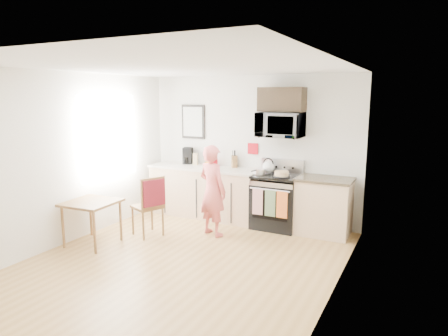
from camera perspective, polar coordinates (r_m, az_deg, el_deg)
The scene contains 28 objects.
floor at distance 5.63m, azimuth -5.85°, elevation -13.22°, with size 4.60×4.60×0.00m, color olive.
back_wall at distance 7.26m, azimuth 3.84°, elevation 2.81°, with size 4.00×0.04×2.60m, color white.
front_wall at distance 3.60m, azimuth -26.58°, elevation -5.92°, with size 4.00×0.04×2.60m, color white.
left_wall at distance 6.55m, azimuth -20.95°, elevation 1.34°, with size 0.04×4.60×2.60m, color white.
right_wall at distance 4.50m, azimuth 15.79°, elevation -2.15°, with size 0.04×4.60×2.60m, color white.
ceiling at distance 5.18m, azimuth -6.39°, elevation 14.22°, with size 4.00×4.60×0.04m, color silver.
window at distance 7.05m, azimuth -16.07°, elevation 4.26°, with size 0.06×1.40×1.50m.
cabinet_left at distance 7.50m, azimuth -2.78°, elevation -3.54°, with size 2.10×0.60×0.90m, color tan.
countertop_left at distance 7.41m, azimuth -2.81°, elevation -0.01°, with size 2.14×0.64×0.04m, color beige.
cabinet_right at distance 6.72m, azimuth 14.05°, elevation -5.49°, with size 0.84×0.60×0.90m, color tan.
countertop_right at distance 6.61m, azimuth 14.23°, elevation -1.56°, with size 0.88×0.64×0.04m, color black.
range at distance 6.91m, azimuth 7.51°, elevation -4.94°, with size 0.76×0.70×1.16m.
microwave at distance 6.79m, azimuth 8.07°, elevation 6.12°, with size 0.76×0.51×0.42m, color silver.
upper_cabinet at distance 6.81m, azimuth 8.28°, elevation 9.67°, with size 0.76×0.35×0.40m, color black.
wall_art at distance 7.75m, azimuth -4.43°, elevation 6.61°, with size 0.50×0.04×0.65m.
wall_trivet at distance 7.23m, azimuth 4.15°, elevation 2.77°, with size 0.20×0.02×0.20m, color #A20D18.
person at distance 6.42m, azimuth -1.66°, elevation -3.24°, with size 0.54×0.35×1.48m, color #E13E3E.
dining_table at distance 6.37m, azimuth -18.41°, elevation -5.22°, with size 0.72×0.72×0.67m.
chair at distance 6.42m, azimuth -10.34°, elevation -4.35°, with size 0.58×0.55×0.99m.
knife_block at distance 7.34m, azimuth 1.47°, elevation 0.94°, with size 0.10×0.14×0.22m, color brown.
utensil_crock at distance 7.48m, azimuth -1.34°, elevation 1.34°, with size 0.12×0.12×0.35m.
fruit_bowl at distance 7.48m, azimuth -2.21°, elevation 0.53°, with size 0.20×0.20×0.09m.
milk_carton at distance 7.62m, azimuth -4.11°, elevation 1.27°, with size 0.08×0.08×0.22m, color #D4BC7F.
coffee_maker at distance 7.78m, azimuth -5.20°, elevation 1.71°, with size 0.24×0.29×0.31m.
bread_bag at distance 7.13m, azimuth -1.97°, elevation 0.16°, with size 0.26×0.12×0.10m, color tan.
cake at distance 6.64m, azimuth 8.23°, elevation -0.86°, with size 0.28×0.28×0.09m.
kettle at distance 6.91m, azimuth 6.34°, elevation 0.20°, with size 0.21×0.21×0.27m.
pot at distance 6.77m, azimuth 5.04°, elevation -0.51°, with size 0.20×0.34×0.10m.
Camera 1 is at (2.83, -4.32, 2.23)m, focal length 32.00 mm.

